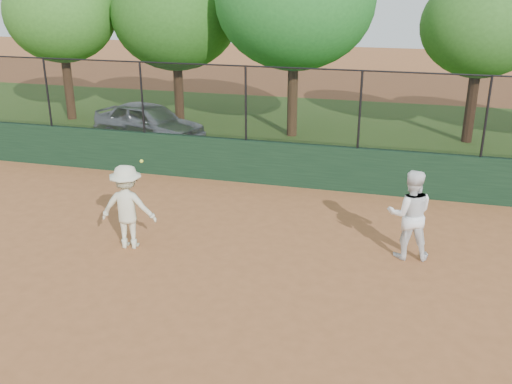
% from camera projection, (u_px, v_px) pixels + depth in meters
% --- Properties ---
extents(ground, '(80.00, 80.00, 0.00)m').
position_uv_depth(ground, '(182.00, 291.00, 10.33)').
color(ground, '#A05D33').
rests_on(ground, ground).
extents(back_wall, '(26.00, 0.20, 1.20)m').
position_uv_depth(back_wall, '(264.00, 162.00, 15.54)').
color(back_wall, '#16311C').
rests_on(back_wall, ground).
extents(grass_strip, '(36.00, 12.00, 0.01)m').
position_uv_depth(grass_strip, '(303.00, 130.00, 21.17)').
color(grass_strip, '#2D4F18').
rests_on(grass_strip, ground).
extents(parked_car, '(4.34, 2.66, 1.38)m').
position_uv_depth(parked_car, '(149.00, 122.00, 19.47)').
color(parked_car, '#A1A6AA').
rests_on(parked_car, ground).
extents(player_second, '(0.99, 0.82, 1.85)m').
position_uv_depth(player_second, '(410.00, 214.00, 11.30)').
color(player_second, white).
rests_on(player_second, ground).
extents(player_main, '(1.24, 0.82, 2.00)m').
position_uv_depth(player_main, '(128.00, 207.00, 11.75)').
color(player_main, beige).
rests_on(player_main, ground).
extents(fence_assembly, '(26.00, 0.06, 2.00)m').
position_uv_depth(fence_assembly, '(263.00, 103.00, 14.97)').
color(fence_assembly, black).
rests_on(fence_assembly, back_wall).
extents(tree_0, '(4.26, 3.88, 5.92)m').
position_uv_depth(tree_0, '(60.00, 13.00, 21.50)').
color(tree_0, '#4D2F1B').
rests_on(tree_0, ground).
extents(tree_1, '(4.78, 4.35, 6.12)m').
position_uv_depth(tree_1, '(175.00, 14.00, 21.13)').
color(tree_1, '#452B18').
rests_on(tree_1, ground).
extents(tree_2, '(5.36, 4.88, 6.95)m').
position_uv_depth(tree_2, '(295.00, 0.00, 18.88)').
color(tree_2, '#4C311B').
rests_on(tree_2, ground).
extents(tree_3, '(3.88, 3.53, 5.55)m').
position_uv_depth(tree_3, '(482.00, 26.00, 18.37)').
color(tree_3, '#372012').
rests_on(tree_3, ground).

